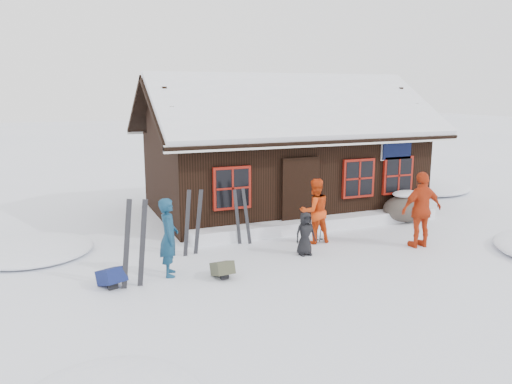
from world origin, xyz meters
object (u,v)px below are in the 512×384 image
(skier_teal, at_px, (169,237))
(skier_orange_right, at_px, (422,210))
(skier_orange_left, at_px, (315,211))
(backpack_blue, at_px, (112,280))
(skier_crouched, at_px, (305,234))
(boulder, at_px, (406,207))
(backpack_olive, at_px, (222,271))
(ski_poles, at_px, (320,222))
(ski_pair_left, at_px, (135,245))

(skier_teal, relative_size, skier_orange_right, 0.88)
(skier_orange_left, bearing_deg, backpack_blue, 12.17)
(skier_crouched, bearing_deg, skier_teal, -177.46)
(skier_orange_right, distance_m, boulder, 2.58)
(backpack_olive, bearing_deg, ski_poles, 20.82)
(skier_orange_right, xyz_separation_m, backpack_blue, (-7.46, 0.22, -0.80))
(ski_pair_left, relative_size, backpack_olive, 3.69)
(backpack_blue, bearing_deg, skier_teal, -11.66)
(skier_crouched, relative_size, backpack_olive, 2.09)
(boulder, distance_m, backpack_olive, 6.95)
(skier_crouched, bearing_deg, backpack_blue, -175.32)
(ski_pair_left, relative_size, ski_poles, 1.56)
(skier_crouched, bearing_deg, boulder, 21.85)
(backpack_olive, bearing_deg, skier_crouched, 12.61)
(skier_teal, distance_m, backpack_olive, 1.34)
(skier_crouched, xyz_separation_m, boulder, (4.25, 1.64, -0.09))
(skier_orange_right, relative_size, backpack_blue, 3.44)
(ski_poles, distance_m, backpack_olive, 3.43)
(ski_poles, distance_m, backpack_blue, 5.43)
(skier_teal, height_order, ski_pair_left, ski_pair_left)
(skier_orange_right, height_order, backpack_olive, skier_orange_right)
(backpack_blue, xyz_separation_m, backpack_olive, (2.21, -0.36, -0.01))
(backpack_blue, bearing_deg, skier_orange_left, -9.19)
(skier_orange_left, xyz_separation_m, backpack_olive, (-2.98, -1.47, -0.70))
(skier_orange_left, height_order, backpack_blue, skier_orange_left)
(skier_crouched, distance_m, ski_poles, 1.10)
(skier_orange_left, xyz_separation_m, skier_crouched, (-0.68, -0.80, -0.31))
(skier_orange_right, xyz_separation_m, boulder, (1.29, 2.17, -0.52))
(skier_orange_right, height_order, ski_pair_left, skier_orange_right)
(skier_crouched, height_order, backpack_olive, skier_crouched)
(ski_pair_left, distance_m, backpack_blue, 0.88)
(skier_orange_right, height_order, backpack_blue, skier_orange_right)
(skier_teal, relative_size, skier_crouched, 1.60)
(skier_teal, bearing_deg, ski_pair_left, 128.36)
(skier_crouched, bearing_deg, ski_pair_left, -172.21)
(ski_pair_left, xyz_separation_m, ski_poles, (4.85, 1.24, -0.32))
(ski_pair_left, height_order, ski_poles, ski_pair_left)
(backpack_olive, bearing_deg, backpack_blue, 166.96)
(skier_orange_left, relative_size, ski_pair_left, 0.91)
(boulder, height_order, backpack_blue, boulder)
(skier_teal, bearing_deg, backpack_olive, -109.10)
(ski_pair_left, height_order, backpack_olive, ski_pair_left)
(skier_crouched, bearing_deg, backpack_olive, -162.94)
(backpack_blue, bearing_deg, boulder, -8.71)
(skier_crouched, bearing_deg, skier_orange_right, -9.31)
(skier_orange_left, xyz_separation_m, ski_poles, (0.12, -0.06, -0.28))
(ski_pair_left, height_order, backpack_blue, ski_pair_left)
(boulder, relative_size, backpack_olive, 2.90)
(skier_crouched, distance_m, ski_pair_left, 4.09)
(boulder, xyz_separation_m, backpack_olive, (-6.55, -2.31, -0.29))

